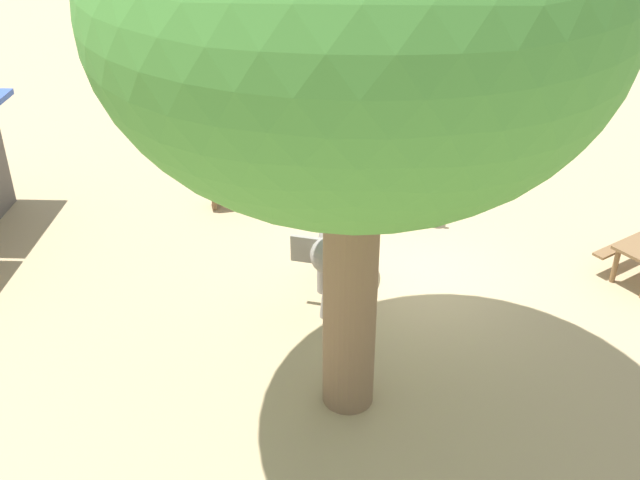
{
  "coord_description": "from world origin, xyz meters",
  "views": [
    {
      "loc": [
        -11.78,
        1.16,
        7.55
      ],
      "look_at": [
        -0.09,
        1.61,
        0.8
      ],
      "focal_mm": 41.77,
      "sensor_mm": 36.0,
      "label": 1
    }
  ],
  "objects_px": {
    "person_handler": "(420,182)",
    "shade_tree_main": "(357,5)",
    "wooden_bench": "(237,186)",
    "elephant": "(339,243)"
  },
  "relations": [
    {
      "from": "wooden_bench",
      "to": "person_handler",
      "type": "bearing_deg",
      "value": -24.46
    },
    {
      "from": "elephant",
      "to": "person_handler",
      "type": "xyz_separation_m",
      "value": [
        2.52,
        -1.62,
        0.04
      ]
    },
    {
      "from": "shade_tree_main",
      "to": "wooden_bench",
      "type": "xyz_separation_m",
      "value": [
        6.13,
        2.45,
        -5.23
      ]
    },
    {
      "from": "elephant",
      "to": "wooden_bench",
      "type": "xyz_separation_m",
      "value": [
        3.14,
        2.26,
        -0.44
      ]
    },
    {
      "from": "elephant",
      "to": "wooden_bench",
      "type": "distance_m",
      "value": 3.89
    },
    {
      "from": "person_handler",
      "to": "shade_tree_main",
      "type": "height_order",
      "value": "shade_tree_main"
    },
    {
      "from": "elephant",
      "to": "shade_tree_main",
      "type": "xyz_separation_m",
      "value": [
        -2.99,
        -0.19,
        4.79
      ]
    },
    {
      "from": "shade_tree_main",
      "to": "wooden_bench",
      "type": "bearing_deg",
      "value": 21.81
    },
    {
      "from": "wooden_bench",
      "to": "shade_tree_main",
      "type": "bearing_deg",
      "value": -83.57
    },
    {
      "from": "elephant",
      "to": "shade_tree_main",
      "type": "bearing_deg",
      "value": 15.87
    }
  ]
}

